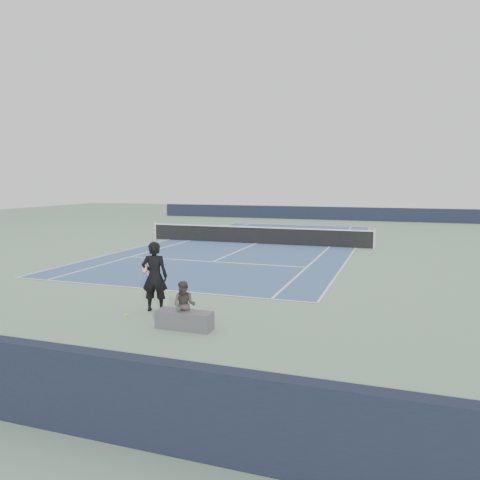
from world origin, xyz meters
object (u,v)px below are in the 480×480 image
(tennis_net, at_px, (256,235))
(tennis_ball, at_px, (126,315))
(tennis_player, at_px, (155,276))
(spectator_bench, at_px, (184,312))

(tennis_net, xyz_separation_m, tennis_ball, (1.01, -14.79, -0.47))
(tennis_player, bearing_deg, tennis_net, 95.94)
(tennis_player, distance_m, spectator_bench, 1.93)
(tennis_ball, bearing_deg, tennis_player, 57.56)
(tennis_player, bearing_deg, tennis_ball, -122.44)
(tennis_net, xyz_separation_m, spectator_bench, (2.90, -15.24, -0.10))
(tennis_player, height_order, tennis_ball, tennis_player)
(tennis_player, height_order, spectator_bench, tennis_player)
(tennis_player, relative_size, spectator_bench, 1.35)
(spectator_bench, bearing_deg, tennis_ball, 166.64)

